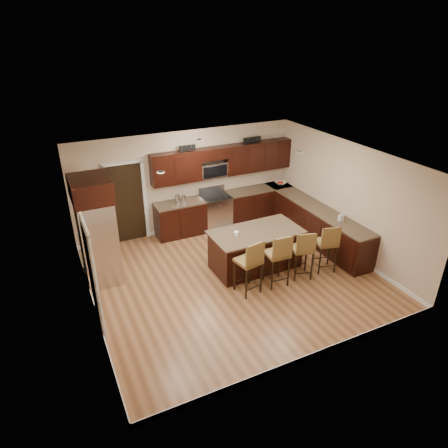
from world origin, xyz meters
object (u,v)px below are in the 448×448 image
island (255,250)px  stool_extra (328,243)px  stool_right (303,249)px  refrigerator (97,230)px  range (216,211)px  stool_mid (279,254)px  stool_left (251,261)px

island → stool_extra: stool_extra is taller
stool_right → refrigerator: refrigerator is taller
range → stool_right: (0.66, -3.12, 0.25)m
stool_right → stool_extra: same height
stool_right → refrigerator: bearing=170.6°
refrigerator → stool_extra: refrigerator is taller
island → refrigerator: refrigerator is taller
stool_mid → stool_extra: size_ratio=1.06×
stool_extra → stool_right: bearing=-164.0°
range → stool_extra: size_ratio=0.96×
stool_left → island: bearing=44.0°
stool_right → stool_left: bearing=-163.7°
refrigerator → island: bearing=-17.6°
range → refrigerator: refrigerator is taller
range → stool_mid: size_ratio=0.91×
stool_left → stool_mid: stool_left is taller
island → refrigerator: size_ratio=0.88×
stool_left → stool_right: (1.31, 0.01, -0.05)m
island → stool_left: size_ratio=1.69×
range → island: (-0.04, -2.27, -0.04)m
stool_mid → refrigerator: refrigerator is taller
range → stool_extra: 3.39m
stool_mid → stool_extra: 1.29m
island → stool_mid: bearing=-86.6°
range → refrigerator: 3.60m
stool_left → stool_mid: (0.67, -0.00, -0.01)m
island → stool_left: (-0.61, -0.85, 0.34)m
stool_right → stool_extra: 0.65m
stool_left → stool_extra: size_ratio=1.06×
island → stool_extra: (1.35, -0.85, 0.29)m
stool_mid → island: bearing=97.6°
refrigerator → stool_right: bearing=-25.4°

